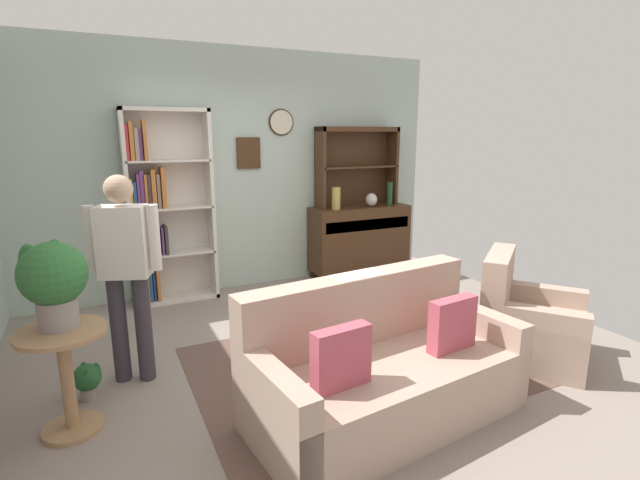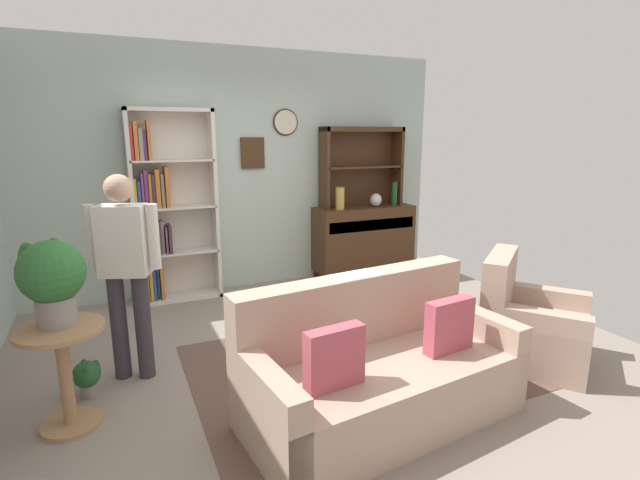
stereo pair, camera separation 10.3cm
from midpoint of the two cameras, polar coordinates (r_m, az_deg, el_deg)
name	(u,v)px [view 2 (the right image)]	position (r m, az deg, el deg)	size (l,w,h in m)	color
ground_plane	(319,355)	(4.12, 0.60, -13.83)	(5.40, 4.60, 0.02)	gray
wall_back	(246,171)	(5.71, -8.41, 8.31)	(5.00, 0.09, 2.80)	#ADC1B7
area_rug	(356,365)	(3.96, 5.20, -14.84)	(2.59, 1.88, 0.01)	brown
bookshelf	(167,210)	(5.38, -17.58, 3.48)	(0.90, 0.30, 2.10)	silver
sideboard	(364,238)	(6.16, 5.79, 0.29)	(1.30, 0.45, 0.92)	#422816
sideboard_hutch	(361,156)	(6.12, 5.50, 10.14)	(1.10, 0.26, 1.00)	#422816
vase_tall	(340,198)	(5.81, 2.95, 5.07)	(0.11, 0.11, 0.27)	tan
vase_round	(376,200)	(6.08, 7.27, 4.83)	(0.15, 0.15, 0.17)	beige
bottle_wine	(394,194)	(6.19, 9.47, 5.53)	(0.07, 0.07, 0.30)	#194223
couch_floral	(378,371)	(3.24, 7.95, -15.49)	(1.89, 1.05, 0.90)	tan
armchair_floral	(529,327)	(4.29, 24.62, -9.57)	(1.07, 1.08, 0.88)	tan
plant_stand	(64,366)	(3.41, -27.83, -13.38)	(0.52, 0.52, 0.68)	#A87F56
potted_plant_large	(52,276)	(3.26, -28.99, -3.88)	(0.39, 0.39, 0.54)	gray
potted_plant_small	(87,376)	(3.83, -25.70, -14.63)	(0.19, 0.19, 0.26)	gray
person_reading	(125,263)	(3.72, -21.81, -2.66)	(0.51, 0.31, 1.56)	#38333D
coffee_table	(320,327)	(3.75, 0.79, -10.56)	(0.80, 0.50, 0.42)	#422816
book_stack	(333,313)	(3.70, 2.37, -8.87)	(0.19, 0.15, 0.11)	#284C8C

